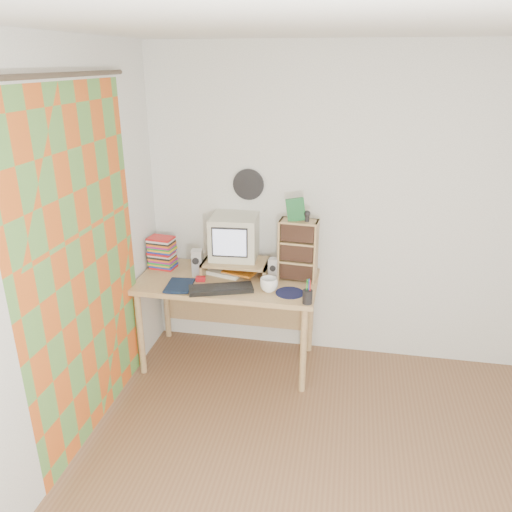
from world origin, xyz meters
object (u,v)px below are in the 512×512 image
at_px(crt_monitor, 234,238).
at_px(dvd_stack, 162,252).
at_px(desk, 230,291).
at_px(keyboard, 221,289).
at_px(cd_rack, 298,250).
at_px(diary, 167,284).
at_px(mug, 269,285).

distance_m(crt_monitor, dvd_stack, 0.62).
height_order(desk, keyboard, keyboard).
bearing_deg(keyboard, dvd_stack, 130.19).
bearing_deg(crt_monitor, cd_rack, -8.59).
bearing_deg(cd_rack, crt_monitor, 179.83).
bearing_deg(diary, cd_rack, 14.03).
xyz_separation_m(mug, diary, (-0.77, -0.06, -0.03)).
bearing_deg(dvd_stack, mug, -9.84).
relative_size(crt_monitor, keyboard, 0.76).
height_order(keyboard, dvd_stack, dvd_stack).
relative_size(crt_monitor, cd_rack, 0.75).
bearing_deg(diary, mug, -0.07).
xyz_separation_m(keyboard, diary, (-0.42, -0.00, 0.01)).
relative_size(dvd_stack, diary, 1.21).
height_order(cd_rack, diary, cd_rack).
relative_size(desk, keyboard, 2.95).
height_order(crt_monitor, diary, crt_monitor).
bearing_deg(cd_rack, diary, -156.58).
distance_m(desk, crt_monitor, 0.43).
height_order(mug, diary, mug).
relative_size(crt_monitor, diary, 1.54).
height_order(crt_monitor, keyboard, crt_monitor).
bearing_deg(cd_rack, desk, -170.78).
bearing_deg(dvd_stack, desk, 0.68).
relative_size(crt_monitor, dvd_stack, 1.27).
relative_size(desk, diary, 6.00).
height_order(desk, mug, mug).
relative_size(mug, diary, 0.57).
bearing_deg(mug, cd_rack, 55.13).
distance_m(keyboard, mug, 0.36).
bearing_deg(cd_rack, keyboard, -144.16).
bearing_deg(desk, mug, -31.60).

